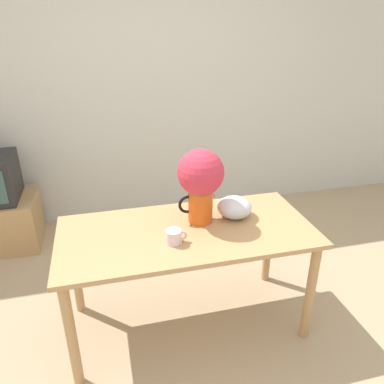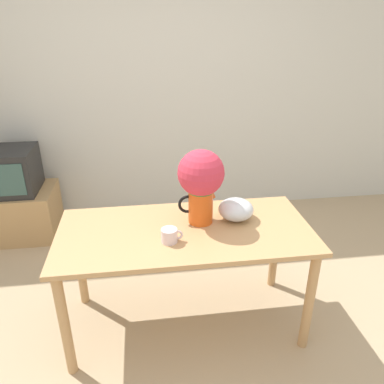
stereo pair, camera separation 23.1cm
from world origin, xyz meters
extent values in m
plane|color=tan|center=(0.00, 0.00, 0.00)|extent=(12.00, 12.00, 0.00)
cube|color=silver|center=(0.00, 2.02, 1.30)|extent=(8.00, 0.05, 2.60)
cube|color=tan|center=(-0.05, 0.25, 0.73)|extent=(1.57, 0.74, 0.03)
cylinder|color=tan|center=(-0.77, -0.06, 0.36)|extent=(0.06, 0.06, 0.72)
cylinder|color=tan|center=(0.68, -0.06, 0.36)|extent=(0.06, 0.06, 0.72)
cylinder|color=tan|center=(-0.77, 0.56, 0.36)|extent=(0.06, 0.06, 0.72)
cylinder|color=tan|center=(0.68, 0.56, 0.36)|extent=(0.06, 0.06, 0.72)
cylinder|color=#E05619|center=(0.06, 0.34, 0.87)|extent=(0.16, 0.16, 0.24)
cone|color=#E05619|center=(0.13, 0.34, 0.95)|extent=(0.05, 0.05, 0.06)
torus|color=black|center=(-0.02, 0.34, 0.88)|extent=(0.12, 0.02, 0.12)
sphere|color=#3D7033|center=(0.06, 0.34, 1.03)|extent=(0.22, 0.22, 0.22)
sphere|color=#CC3347|center=(0.06, 0.34, 1.08)|extent=(0.29, 0.29, 0.29)
cylinder|color=silver|center=(-0.15, 0.12, 0.79)|extent=(0.10, 0.10, 0.08)
torus|color=silver|center=(-0.10, 0.12, 0.79)|extent=(0.06, 0.01, 0.06)
ellipsoid|color=silver|center=(0.30, 0.34, 0.82)|extent=(0.23, 0.23, 0.14)
cube|color=tan|center=(-1.47, 1.63, 0.23)|extent=(0.65, 0.54, 0.47)
cube|color=black|center=(-1.47, 1.63, 0.67)|extent=(0.42, 0.46, 0.40)
cube|color=#33514C|center=(-1.47, 1.40, 0.67)|extent=(0.32, 0.01, 0.29)
camera|label=1|loc=(-0.50, -1.70, 1.94)|focal=35.00mm
camera|label=2|loc=(-0.28, -1.74, 1.94)|focal=35.00mm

